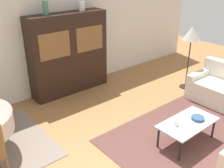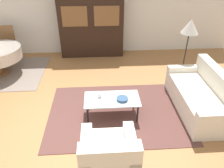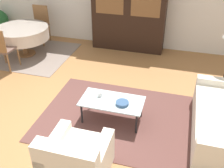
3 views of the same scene
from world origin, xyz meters
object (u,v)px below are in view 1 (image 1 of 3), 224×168
floor_lamp (192,36)px  bowl (198,118)px  vase_short (82,6)px  coffee_table (188,124)px  cup (176,123)px  vase_tall (45,8)px  display_cabinet (69,54)px

floor_lamp → bowl: floor_lamp is taller
bowl → vase_short: vase_short is taller
coffee_table → cup: bearing=164.0°
floor_lamp → cup: 2.64m
vase_short → vase_tall: bearing=180.0°
bowl → vase_short: (-0.20, 3.12, 1.53)m
coffee_table → bowl: bearing=-16.3°
coffee_table → vase_short: bearing=90.1°
display_cabinet → vase_short: (0.42, 0.00, 1.04)m
coffee_table → vase_short: 3.46m
bowl → cup: bearing=163.8°
vase_tall → vase_short: 0.89m
coffee_table → vase_tall: size_ratio=3.65×
cup → vase_tall: 3.45m
cup → vase_short: vase_short is taller
coffee_table → display_cabinet: (-0.42, 3.07, 0.56)m
cup → bowl: size_ratio=0.40×
cup → display_cabinet: bearing=93.5°
coffee_table → floor_lamp: 2.52m
cup → vase_short: (0.23, 3.00, 1.52)m
display_cabinet → cup: bearing=-86.5°
display_cabinet → cup: 3.04m
cup → vase_tall: vase_tall is taller
cup → vase_short: bearing=85.6°
display_cabinet → vase_tall: size_ratio=6.44×
vase_tall → floor_lamp: bearing=-31.4°
display_cabinet → cup: size_ratio=21.90×
cup → bowl: bearing=-16.2°
cup → vase_tall: bearing=102.4°
floor_lamp → vase_tall: vase_tall is taller
coffee_table → cup: 0.26m
vase_tall → vase_short: bearing=0.0°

